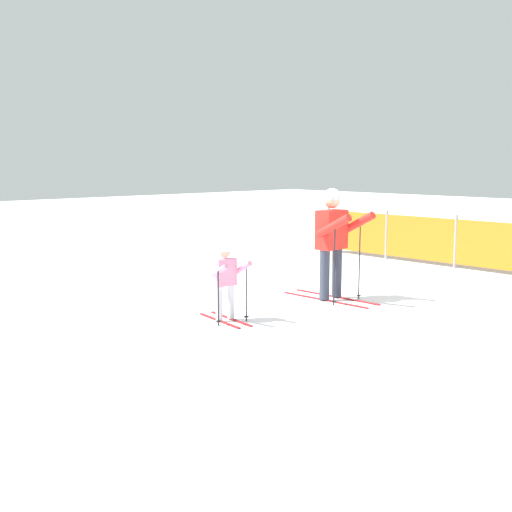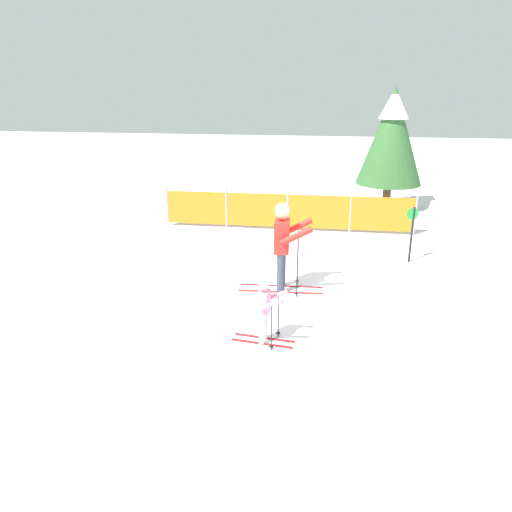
% 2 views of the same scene
% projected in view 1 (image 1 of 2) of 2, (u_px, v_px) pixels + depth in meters
% --- Properties ---
extents(ground_plane, '(60.00, 60.00, 0.00)m').
position_uv_depth(ground_plane, '(340.00, 302.00, 10.28)').
color(ground_plane, white).
extents(skier_adult, '(1.73, 0.78, 1.81)m').
position_uv_depth(skier_adult, '(333.00, 233.00, 10.32)').
color(skier_adult, maroon).
rests_on(skier_adult, ground_plane).
extents(skier_child, '(1.05, 0.53, 1.10)m').
position_uv_depth(skier_child, '(226.00, 276.00, 8.98)').
color(skier_child, maroon).
rests_on(skier_child, ground_plane).
extents(safety_fence, '(7.08, 0.07, 1.12)m').
position_uv_depth(safety_fence, '(456.00, 242.00, 13.50)').
color(safety_fence, gray).
rests_on(safety_fence, ground_plane).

